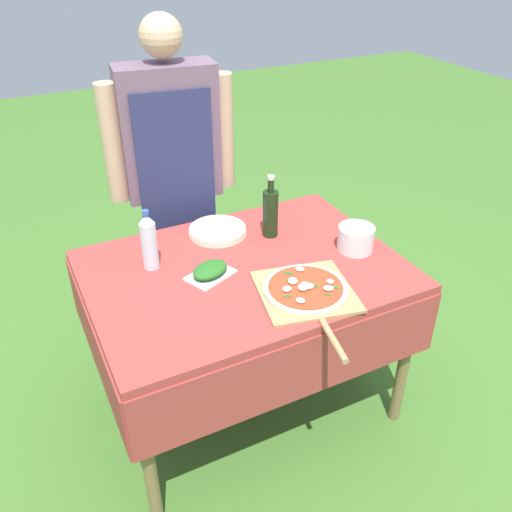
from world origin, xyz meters
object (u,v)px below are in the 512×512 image
prep_table (245,286)px  mixing_tub (356,238)px  oil_bottle (270,212)px  pizza_on_peel (306,291)px  plate_stack (218,231)px  water_bottle (149,241)px  person_cook (172,164)px  herb_container (210,270)px

prep_table → mixing_tub: mixing_tub is taller
oil_bottle → mixing_tub: 0.39m
pizza_on_peel → oil_bottle: oil_bottle is taller
mixing_tub → plate_stack: mixing_tub is taller
water_bottle → plate_stack: bearing=20.6°
mixing_tub → person_cook: bearing=125.3°
herb_container → mixing_tub: size_ratio=1.44×
prep_table → plate_stack: bearing=87.8°
prep_table → oil_bottle: bearing=40.9°
water_bottle → person_cook: bearing=61.2°
person_cook → pizza_on_peel: 0.99m
person_cook → water_bottle: 0.59m
oil_bottle → water_bottle: bearing=-178.4°
prep_table → plate_stack: 0.32m
prep_table → mixing_tub: bearing=-9.7°
prep_table → oil_bottle: (0.22, 0.19, 0.21)m
pizza_on_peel → mixing_tub: size_ratio=3.88×
oil_bottle → herb_container: (-0.37, -0.18, -0.09)m
water_bottle → mixing_tub: 0.86m
prep_table → pizza_on_peel: (0.13, -0.27, 0.11)m
person_cook → water_bottle: (-0.28, -0.51, -0.08)m
oil_bottle → water_bottle: oil_bottle is taller
prep_table → person_cook: 0.75m
herb_container → prep_table: bearing=-2.6°
pizza_on_peel → herb_container: 0.39m
mixing_tub → plate_stack: 0.61m
water_bottle → pizza_on_peel: bearing=-43.7°
water_bottle → plate_stack: water_bottle is taller
oil_bottle → water_bottle: size_ratio=1.11×
pizza_on_peel → water_bottle: size_ratio=2.32×
oil_bottle → person_cook: bearing=118.9°
pizza_on_peel → oil_bottle: size_ratio=2.09×
pizza_on_peel → person_cook: bearing=112.9°
person_cook → mixing_tub: bearing=132.8°
prep_table → person_cook: person_cook is taller
plate_stack → mixing_tub: bearing=-39.2°
herb_container → mixing_tub: (0.63, -0.09, 0.03)m
prep_table → oil_bottle: size_ratio=4.45×
person_cook → mixing_tub: 0.95m
prep_table → person_cook: bearing=94.6°
pizza_on_peel → oil_bottle: 0.48m
pizza_on_peel → prep_table: bearing=127.4°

